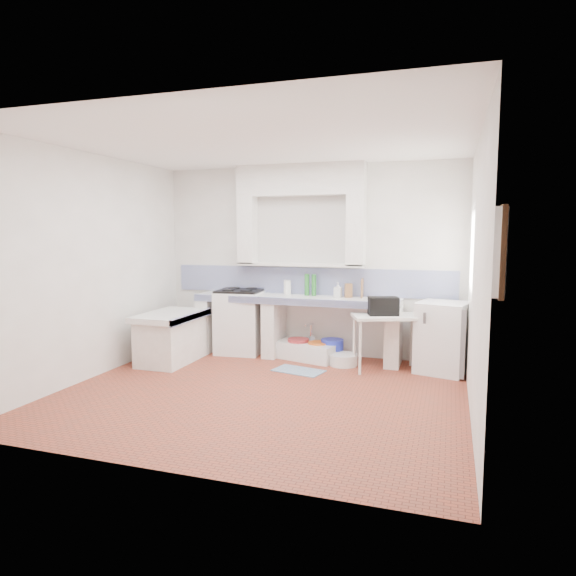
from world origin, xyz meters
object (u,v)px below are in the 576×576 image
(stove, at_px, (240,322))
(sink, at_px, (308,351))
(fridge, at_px, (442,337))
(side_table, at_px, (387,343))

(stove, relative_size, sink, 1.04)
(sink, bearing_deg, fridge, 11.84)
(stove, relative_size, fridge, 1.01)
(stove, bearing_deg, sink, -8.64)
(stove, distance_m, side_table, 2.26)
(fridge, bearing_deg, side_table, -155.51)
(fridge, bearing_deg, sink, -169.64)
(stove, xyz_separation_m, side_table, (2.24, -0.32, -0.10))
(side_table, bearing_deg, stove, 150.39)
(sink, height_order, fridge, fridge)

